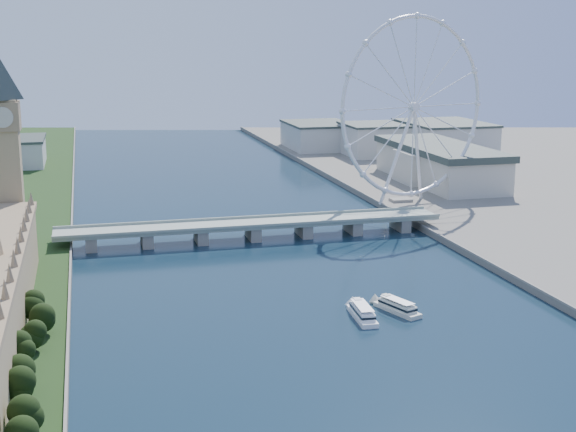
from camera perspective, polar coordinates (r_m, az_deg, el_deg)
name	(u,v)px	position (r m, az deg, el deg)	size (l,w,h in m)	color
tree_row	(15,429)	(234.17, -18.84, -14.16)	(8.79, 216.79, 21.71)	black
big_ben	(5,133)	(417.50, -19.48, 5.57)	(20.02, 20.02, 110.00)	tan
westminster_bridge	(253,227)	(457.10, -2.51, -0.81)	(220.00, 22.00, 9.50)	gray
london_eye	(414,108)	(535.76, 8.94, 7.62)	(113.60, 39.12, 124.30)	silver
county_hall	(438,185)	(634.80, 10.64, 2.15)	(54.00, 144.00, 35.00)	beige
city_skyline	(235,148)	(713.90, -3.76, 4.85)	(505.00, 280.00, 32.00)	beige
tour_boat_near	(362,318)	(331.73, 5.30, -7.26)	(7.19, 28.22, 6.22)	white
tour_boat_far	(397,312)	(340.82, 7.77, -6.78)	(6.78, 26.71, 5.87)	beige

